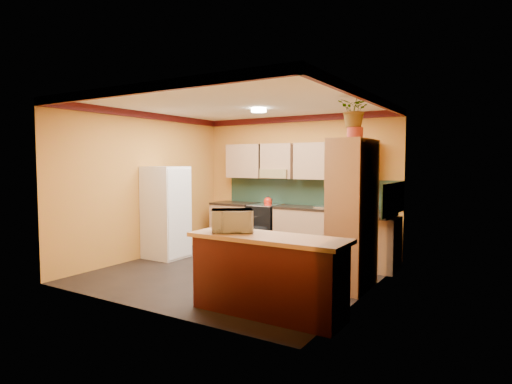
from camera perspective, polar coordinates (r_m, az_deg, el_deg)
room_shell at (r=7.07m, az=-0.83°, el=6.51°), size 4.24×4.24×2.72m
base_cabinets_back at (r=8.48m, az=4.85°, el=-5.09°), size 3.65×0.60×0.88m
countertop_back at (r=8.42m, az=4.87°, el=-2.00°), size 3.65×0.62×0.04m
stove at (r=8.78m, az=1.20°, el=-4.67°), size 0.58×0.58×0.91m
kettle at (r=8.62m, az=1.61°, el=-1.18°), size 0.19×0.19×0.18m
sink at (r=8.10m, az=9.78°, el=-2.03°), size 0.48×0.40×0.03m
base_cabinets_right at (r=7.37m, az=15.34°, el=-6.60°), size 0.60×0.80×0.88m
countertop_right at (r=7.30m, az=15.40°, el=-3.05°), size 0.62×0.80×0.04m
fridge at (r=8.12m, az=-11.92°, el=-2.65°), size 0.68×0.66×1.70m
pantry at (r=6.14m, az=12.75°, el=-2.92°), size 0.48×0.90×2.10m
fern_pot at (r=6.15m, az=13.06°, el=7.64°), size 0.22×0.22×0.16m
fern at (r=6.18m, az=13.11°, el=10.68°), size 0.51×0.46×0.50m
breakfast_bar at (r=5.08m, az=1.62°, el=-11.28°), size 1.80×0.55×0.88m
bar_top at (r=4.98m, az=1.63°, el=-6.11°), size 1.90×0.65×0.05m
microwave at (r=5.22m, az=-3.22°, el=-3.84°), size 0.60×0.56×0.27m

